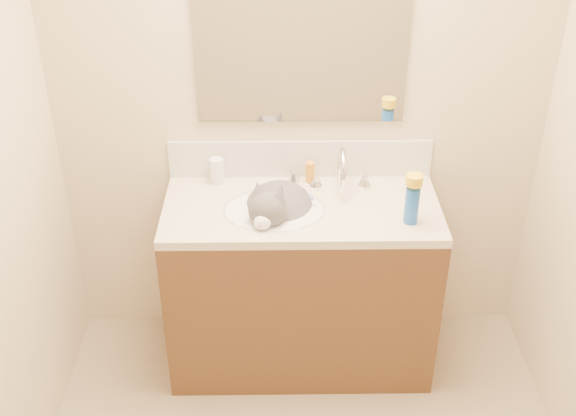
{
  "coord_description": "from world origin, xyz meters",
  "views": [
    {
      "loc": [
        -0.09,
        -1.68,
        2.5
      ],
      "look_at": [
        -0.06,
        0.92,
        0.88
      ],
      "focal_mm": 45.0,
      "sensor_mm": 36.0,
      "label": 1
    }
  ],
  "objects_px": {
    "vanity_cabinet": "(301,288)",
    "cat": "(278,210)",
    "pill_bottle": "(217,171)",
    "spray_can": "(412,205)",
    "faucet": "(342,173)",
    "basin": "(274,223)",
    "amber_bottle": "(310,172)",
    "silver_jar": "(295,177)"
  },
  "relations": [
    {
      "from": "basin",
      "to": "faucet",
      "type": "height_order",
      "value": "faucet"
    },
    {
      "from": "vanity_cabinet",
      "to": "cat",
      "type": "height_order",
      "value": "cat"
    },
    {
      "from": "vanity_cabinet",
      "to": "amber_bottle",
      "type": "height_order",
      "value": "amber_bottle"
    },
    {
      "from": "cat",
      "to": "basin",
      "type": "bearing_deg",
      "value": -98.91
    },
    {
      "from": "vanity_cabinet",
      "to": "silver_jar",
      "type": "height_order",
      "value": "silver_jar"
    },
    {
      "from": "pill_bottle",
      "to": "spray_can",
      "type": "bearing_deg",
      "value": -22.54
    },
    {
      "from": "vanity_cabinet",
      "to": "silver_jar",
      "type": "xyz_separation_m",
      "value": [
        -0.03,
        0.21,
        0.48
      ]
    },
    {
      "from": "basin",
      "to": "pill_bottle",
      "type": "bearing_deg",
      "value": 137.21
    },
    {
      "from": "cat",
      "to": "amber_bottle",
      "type": "distance_m",
      "value": 0.27
    },
    {
      "from": "faucet",
      "to": "amber_bottle",
      "type": "height_order",
      "value": "faucet"
    },
    {
      "from": "basin",
      "to": "amber_bottle",
      "type": "relative_size",
      "value": 4.6
    },
    {
      "from": "faucet",
      "to": "basin",
      "type": "bearing_deg",
      "value": -150.88
    },
    {
      "from": "silver_jar",
      "to": "amber_bottle",
      "type": "relative_size",
      "value": 0.55
    },
    {
      "from": "spray_can",
      "to": "cat",
      "type": "bearing_deg",
      "value": 166.24
    },
    {
      "from": "faucet",
      "to": "amber_bottle",
      "type": "distance_m",
      "value": 0.16
    },
    {
      "from": "faucet",
      "to": "spray_can",
      "type": "relative_size",
      "value": 1.73
    },
    {
      "from": "vanity_cabinet",
      "to": "spray_can",
      "type": "height_order",
      "value": "spray_can"
    },
    {
      "from": "cat",
      "to": "pill_bottle",
      "type": "relative_size",
      "value": 3.91
    },
    {
      "from": "spray_can",
      "to": "silver_jar",
      "type": "bearing_deg",
      "value": 144.24
    },
    {
      "from": "silver_jar",
      "to": "basin",
      "type": "bearing_deg",
      "value": -111.38
    },
    {
      "from": "cat",
      "to": "spray_can",
      "type": "xyz_separation_m",
      "value": [
        0.55,
        -0.14,
        0.1
      ]
    },
    {
      "from": "basin",
      "to": "faucet",
      "type": "distance_m",
      "value": 0.38
    },
    {
      "from": "cat",
      "to": "spray_can",
      "type": "height_order",
      "value": "cat"
    },
    {
      "from": "pill_bottle",
      "to": "faucet",
      "type": "bearing_deg",
      "value": -7.35
    },
    {
      "from": "basin",
      "to": "pill_bottle",
      "type": "height_order",
      "value": "pill_bottle"
    },
    {
      "from": "silver_jar",
      "to": "faucet",
      "type": "bearing_deg",
      "value": -19.04
    },
    {
      "from": "pill_bottle",
      "to": "basin",
      "type": "bearing_deg",
      "value": -42.79
    },
    {
      "from": "pill_bottle",
      "to": "silver_jar",
      "type": "distance_m",
      "value": 0.35
    },
    {
      "from": "faucet",
      "to": "spray_can",
      "type": "bearing_deg",
      "value": -45.25
    },
    {
      "from": "silver_jar",
      "to": "amber_bottle",
      "type": "bearing_deg",
      "value": 1.49
    },
    {
      "from": "silver_jar",
      "to": "amber_bottle",
      "type": "distance_m",
      "value": 0.07
    },
    {
      "from": "silver_jar",
      "to": "spray_can",
      "type": "distance_m",
      "value": 0.59
    },
    {
      "from": "pill_bottle",
      "to": "silver_jar",
      "type": "relative_size",
      "value": 2.24
    },
    {
      "from": "amber_bottle",
      "to": "spray_can",
      "type": "distance_m",
      "value": 0.53
    },
    {
      "from": "spray_can",
      "to": "amber_bottle",
      "type": "bearing_deg",
      "value": 139.69
    },
    {
      "from": "faucet",
      "to": "spray_can",
      "type": "xyz_separation_m",
      "value": [
        0.27,
        -0.27,
        -0.0
      ]
    },
    {
      "from": "faucet",
      "to": "cat",
      "type": "height_order",
      "value": "faucet"
    },
    {
      "from": "pill_bottle",
      "to": "spray_can",
      "type": "distance_m",
      "value": 0.9
    },
    {
      "from": "basin",
      "to": "pill_bottle",
      "type": "relative_size",
      "value": 3.76
    },
    {
      "from": "vanity_cabinet",
      "to": "basin",
      "type": "xyz_separation_m",
      "value": [
        -0.12,
        -0.03,
        0.38
      ]
    },
    {
      "from": "vanity_cabinet",
      "to": "cat",
      "type": "relative_size",
      "value": 2.57
    },
    {
      "from": "faucet",
      "to": "silver_jar",
      "type": "bearing_deg",
      "value": 160.96
    }
  ]
}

